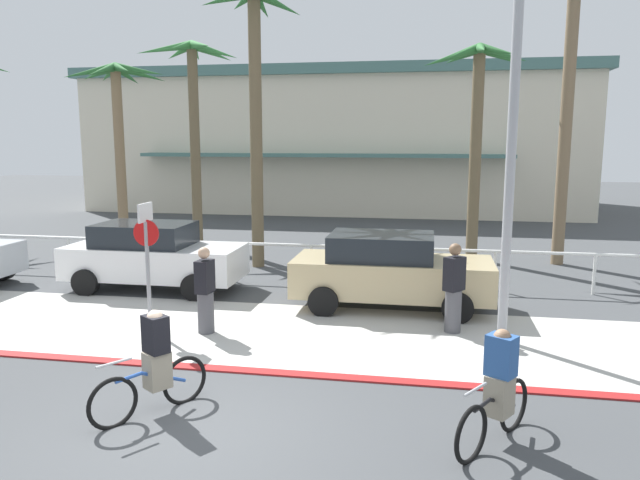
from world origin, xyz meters
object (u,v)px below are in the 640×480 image
(palm_tree_5, at_px, (573,52))
(cyclist_black_0, at_px, (498,390))
(stop_sign_bike_lane, at_px, (147,248))
(palm_tree_4, at_px, (478,95))
(pedestrian_0, at_px, (454,292))
(cyclist_blue_1, at_px, (154,365))
(palm_tree_2, at_px, (194,93))
(streetlight_curb, at_px, (515,110))
(car_white_1, at_px, (153,256))
(car_tan_2, at_px, (390,270))
(palm_tree_3, at_px, (255,60))
(pedestrian_1, at_px, (205,294))
(palm_tree_1, at_px, (118,104))

(palm_tree_5, height_order, cyclist_black_0, palm_tree_5)
(stop_sign_bike_lane, xyz_separation_m, palm_tree_4, (6.74, 8.59, 3.40))
(palm_tree_4, height_order, pedestrian_0, palm_tree_4)
(stop_sign_bike_lane, distance_m, cyclist_black_0, 7.21)
(cyclist_blue_1, bearing_deg, palm_tree_2, 109.03)
(cyclist_black_0, bearing_deg, streetlight_curb, 82.24)
(cyclist_blue_1, bearing_deg, car_white_1, 115.55)
(streetlight_curb, bearing_deg, pedestrian_0, 145.76)
(car_tan_2, bearing_deg, palm_tree_2, 134.84)
(palm_tree_3, xyz_separation_m, palm_tree_5, (8.93, 1.96, 0.25))
(palm_tree_5, bearing_deg, car_white_1, -154.61)
(car_white_1, bearing_deg, pedestrian_1, -50.51)
(palm_tree_1, xyz_separation_m, car_tan_2, (10.19, -7.12, -4.13))
(palm_tree_2, xyz_separation_m, pedestrian_0, (8.83, -9.09, -4.55))
(car_tan_2, distance_m, cyclist_black_0, 6.16)
(cyclist_black_0, bearing_deg, stop_sign_bike_lane, 151.72)
(palm_tree_3, bearing_deg, stop_sign_bike_lane, -93.59)
(stop_sign_bike_lane, xyz_separation_m, car_tan_2, (4.55, 2.53, -0.81))
(streetlight_curb, bearing_deg, car_white_1, 160.98)
(palm_tree_5, bearing_deg, cyclist_black_0, -104.59)
(stop_sign_bike_lane, relative_size, palm_tree_4, 0.39)
(palm_tree_1, xyz_separation_m, palm_tree_3, (6.04, -3.28, 1.00))
(palm_tree_3, distance_m, pedestrian_1, 8.19)
(streetlight_curb, distance_m, cyclist_black_0, 5.21)
(stop_sign_bike_lane, relative_size, palm_tree_1, 0.40)
(car_tan_2, height_order, cyclist_black_0, car_tan_2)
(car_white_1, bearing_deg, car_tan_2, -6.43)
(palm_tree_2, bearing_deg, pedestrian_0, -45.80)
(palm_tree_2, bearing_deg, palm_tree_5, -8.08)
(car_tan_2, distance_m, pedestrian_1, 4.21)
(cyclist_blue_1, bearing_deg, pedestrian_1, 99.21)
(stop_sign_bike_lane, distance_m, cyclist_blue_1, 3.89)
(stop_sign_bike_lane, xyz_separation_m, pedestrian_1, (1.14, 0.07, -0.88))
(palm_tree_2, relative_size, car_white_1, 1.63)
(pedestrian_0, bearing_deg, palm_tree_1, 143.08)
(cyclist_black_0, xyz_separation_m, pedestrian_1, (-5.15, 3.46, 0.10))
(palm_tree_3, xyz_separation_m, car_white_1, (-1.84, -3.16, -5.12))
(stop_sign_bike_lane, relative_size, pedestrian_0, 1.43)
(pedestrian_0, bearing_deg, car_white_1, 163.10)
(streetlight_curb, xyz_separation_m, palm_tree_5, (2.53, 7.95, 1.97))
(stop_sign_bike_lane, bearing_deg, palm_tree_2, 106.26)
(pedestrian_1, bearing_deg, streetlight_curb, 2.94)
(pedestrian_0, bearing_deg, cyclist_black_0, -84.94)
(palm_tree_5, xyz_separation_m, cyclist_black_0, (-3.05, -11.70, -5.55))
(car_tan_2, relative_size, pedestrian_0, 2.46)
(cyclist_black_0, xyz_separation_m, cyclist_blue_1, (-4.59, 0.02, 0.00))
(cyclist_black_0, height_order, pedestrian_1, pedestrian_1)
(palm_tree_4, bearing_deg, car_tan_2, -109.80)
(palm_tree_5, relative_size, cyclist_black_0, 5.60)
(palm_tree_1, xyz_separation_m, palm_tree_4, (12.38, -1.05, 0.08))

